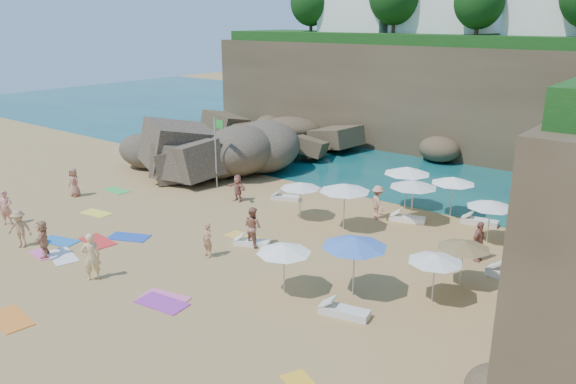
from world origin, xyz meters
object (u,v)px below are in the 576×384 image
Objects in this scene: flag_pole at (217,144)px; person_stand_1 at (253,227)px; lounger_0 at (286,198)px; parasol_2 at (407,170)px; person_stand_5 at (238,188)px; person_stand_6 at (91,257)px; parasol_1 at (300,185)px; person_stand_3 at (478,241)px; person_stand_0 at (6,208)px; person_stand_4 at (558,245)px; rock_outcrop at (196,171)px; parasol_0 at (453,180)px; person_stand_2 at (378,202)px.

flag_pole is 2.32× the size of person_stand_1.
person_stand_1 is (2.99, -6.20, 0.80)m from lounger_0.
person_stand_5 is (-8.06, -4.68, -1.40)m from parasol_2.
parasol_1 is at bearing -165.19° from person_stand_6.
parasol_1 is 4.33m from person_stand_1.
person_stand_6 is (-11.37, -11.23, 0.09)m from person_stand_3.
person_stand_4 is at bearing -11.61° from person_stand_0.
parasol_0 is at bearing 7.04° from rock_outcrop.
person_stand_6 is (0.27, -12.72, 0.85)m from lounger_0.
person_stand_6 reaches higher than lounger_0.
flag_pole is at bearing 93.03° from person_stand_3.
person_stand_6 is at bearing 140.60° from person_stand_3.
person_stand_5 is (2.78, -1.23, -1.97)m from flag_pole.
person_stand_5 is at bearing -24.15° from rock_outcrop.
person_stand_1 reaches higher than person_stand_3.
rock_outcrop is at bearing 35.05° from person_stand_2.
rock_outcrop is 3.93× the size of parasol_0.
rock_outcrop reaches higher than person_stand_2.
person_stand_1 reaches higher than person_stand_4.
person_stand_1 is 9.85m from person_stand_3.
rock_outcrop is at bearing 164.51° from parasol_1.
parasol_0 reaches higher than person_stand_6.
person_stand_5 is at bearing 17.50° from person_stand_0.
parasol_2 reaches higher than parasol_1.
parasol_2 is 6.98m from lounger_0.
rock_outcrop is at bearing 88.71° from person_stand_3.
person_stand_6 is at bearing -101.83° from parasol_1.
parasol_1 is 1.28× the size of lounger_0.
parasol_2 is at bearing -104.79° from person_stand_1.
parasol_0 is 5.76m from person_stand_3.
person_stand_4 is 0.93× the size of person_stand_6.
parasol_1 is 0.83× the size of parasol_2.
parasol_0 is 2.46m from parasol_2.
person_stand_4 is (8.74, -0.33, 0.02)m from person_stand_2.
flag_pole reaches higher than person_stand_1.
parasol_0 is 1.08× the size of parasol_1.
person_stand_1 reaches higher than lounger_0.
rock_outcrop is 5.01× the size of person_stand_2.
parasol_1 is at bearing 1.78° from person_stand_5.
parasol_2 is at bearing -170.67° from parasol_0.
person_stand_6 reaches higher than person_stand_4.
parasol_1 reaches higher than lounger_0.
person_stand_1 is 1.20× the size of person_stand_5.
person_stand_6 is at bearing -45.12° from person_stand_0.
parasol_2 is at bearing 53.56° from parasol_1.
person_stand_5 reaches higher than lounger_0.
parasol_1 is 10.98m from person_stand_6.
parasol_2 is 2.68m from person_stand_2.
parasol_0 is at bearing -170.70° from person_stand_4.
parasol_2 is 1.42× the size of person_stand_3.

